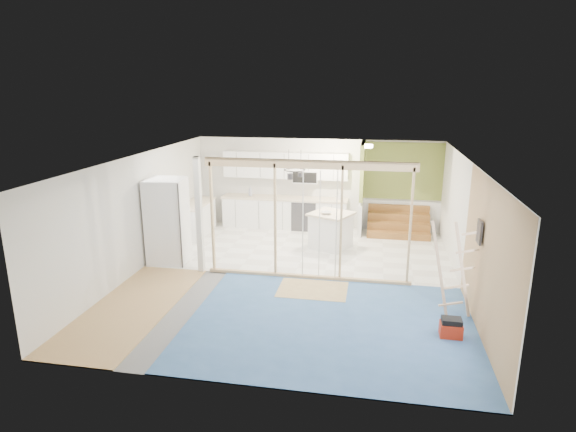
% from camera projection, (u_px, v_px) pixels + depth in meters
% --- Properties ---
extents(room, '(7.01, 8.01, 2.61)m').
position_uv_depth(room, '(294.00, 220.00, 10.14)').
color(room, slate).
rests_on(room, ground).
extents(floor_overlays, '(7.00, 8.00, 0.03)m').
position_uv_depth(floor_overlays, '(297.00, 276.00, 10.53)').
color(floor_overlays, white).
rests_on(floor_overlays, room).
extents(stud_frame, '(4.66, 0.14, 2.60)m').
position_uv_depth(stud_frame, '(281.00, 206.00, 10.11)').
color(stud_frame, '#D7BD83').
rests_on(stud_frame, room).
extents(base_cabinets, '(4.45, 2.24, 0.93)m').
position_uv_depth(base_cabinets, '(258.00, 215.00, 13.83)').
color(base_cabinets, white).
rests_on(base_cabinets, room).
extents(upper_cabinets, '(3.60, 0.41, 0.85)m').
position_uv_depth(upper_cabinets, '(287.00, 166.00, 13.78)').
color(upper_cabinets, white).
rests_on(upper_cabinets, room).
extents(green_partition, '(2.25, 1.51, 2.60)m').
position_uv_depth(green_partition, '(388.00, 201.00, 13.36)').
color(green_partition, olive).
rests_on(green_partition, room).
extents(pot_rack, '(0.52, 0.52, 0.72)m').
position_uv_depth(pot_rack, '(294.00, 172.00, 11.81)').
color(pot_rack, black).
rests_on(pot_rack, room).
extents(sheathing_panel, '(0.02, 4.00, 2.60)m').
position_uv_depth(sheathing_panel, '(488.00, 264.00, 7.64)').
color(sheathing_panel, tan).
rests_on(sheathing_panel, room).
extents(electrical_panel, '(0.04, 0.30, 0.40)m').
position_uv_depth(electrical_panel, '(480.00, 232.00, 8.13)').
color(electrical_panel, '#3A393E').
rests_on(electrical_panel, room).
extents(ceiling_light, '(0.32, 0.32, 0.08)m').
position_uv_depth(ceiling_light, '(367.00, 146.00, 12.43)').
color(ceiling_light, '#FFEABF').
rests_on(ceiling_light, room).
extents(fridge, '(0.96, 0.93, 2.00)m').
position_uv_depth(fridge, '(168.00, 221.00, 11.18)').
color(fridge, white).
rests_on(fridge, room).
extents(island, '(1.27, 1.27, 0.94)m').
position_uv_depth(island, '(331.00, 231.00, 12.30)').
color(island, white).
rests_on(island, room).
extents(bowl, '(0.31, 0.31, 0.06)m').
position_uv_depth(bowl, '(326.00, 213.00, 12.06)').
color(bowl, silver).
rests_on(bowl, island).
extents(soap_bottle_a, '(0.14, 0.14, 0.29)m').
position_uv_depth(soap_bottle_a, '(250.00, 191.00, 14.08)').
color(soap_bottle_a, '#ABAEBF').
rests_on(soap_bottle_a, base_cabinets).
extents(soap_bottle_b, '(0.11, 0.11, 0.20)m').
position_uv_depth(soap_bottle_b, '(340.00, 196.00, 13.62)').
color(soap_bottle_b, silver).
rests_on(soap_bottle_b, base_cabinets).
extents(toolbox, '(0.36, 0.27, 0.34)m').
position_uv_depth(toolbox, '(451.00, 328.00, 7.95)').
color(toolbox, '#AD2410').
rests_on(toolbox, room).
extents(ladder, '(0.95, 0.07, 1.77)m').
position_uv_depth(ladder, '(454.00, 270.00, 8.49)').
color(ladder, '#D6AC82').
rests_on(ladder, room).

